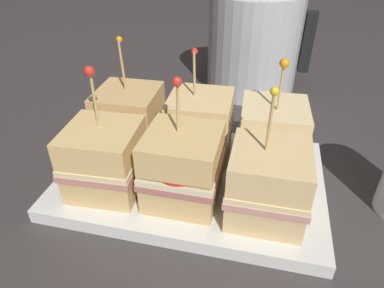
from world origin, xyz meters
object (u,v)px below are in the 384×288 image
object	(u,v)px
sandwich_front_center	(182,167)
sandwich_front_right	(268,184)
sandwich_back_center	(197,126)
sandwich_back_right	(272,136)
sandwich_back_left	(130,119)
kettle_steel	(254,41)
sandwich_front_left	(105,159)
serving_platter	(192,178)

from	to	relation	value
sandwich_front_center	sandwich_front_right	bearing A→B (deg)	-3.11
sandwich_front_center	sandwich_back_center	world-z (taller)	same
sandwich_front_right	sandwich_back_right	size ratio (longest dim) A/B	1.02
sandwich_back_center	sandwich_back_right	xyz separation A→B (m)	(0.10, -0.00, 0.00)
sandwich_front_right	sandwich_back_right	distance (m)	0.10
sandwich_back_left	kettle_steel	bearing A→B (deg)	62.56
sandwich_front_center	sandwich_back_center	bearing A→B (deg)	91.62
sandwich_front_right	sandwich_back_right	bearing A→B (deg)	89.69
sandwich_front_center	sandwich_back_left	world-z (taller)	sandwich_back_left
sandwich_back_center	sandwich_back_left	bearing A→B (deg)	-177.63
sandwich_front_center	kettle_steel	size ratio (longest dim) A/B	0.69
sandwich_front_right	sandwich_front_left	bearing A→B (deg)	179.44
sandwich_back_center	sandwich_back_right	world-z (taller)	same
sandwich_front_center	sandwich_back_right	size ratio (longest dim) A/B	1.00
kettle_steel	sandwich_front_center	bearing A→B (deg)	-97.34
sandwich_back_left	sandwich_back_center	bearing A→B (deg)	2.37
serving_platter	sandwich_front_right	bearing A→B (deg)	-28.16
sandwich_back_left	kettle_steel	xyz separation A→B (m)	(0.15, 0.29, 0.04)
kettle_steel	sandwich_back_center	bearing A→B (deg)	-100.30
sandwich_back_right	kettle_steel	world-z (taller)	kettle_steel
sandwich_front_left	sandwich_back_left	world-z (taller)	sandwich_back_left
sandwich_front_right	sandwich_back_left	world-z (taller)	sandwich_back_left
sandwich_back_center	kettle_steel	world-z (taller)	kettle_steel
sandwich_front_center	sandwich_back_center	size ratio (longest dim) A/B	1.00
serving_platter	sandwich_back_left	world-z (taller)	sandwich_back_left
sandwich_front_left	sandwich_back_left	size ratio (longest dim) A/B	0.97
sandwich_back_left	kettle_steel	distance (m)	0.33
sandwich_front_left	sandwich_front_right	distance (m)	0.19
sandwich_front_right	serving_platter	bearing A→B (deg)	151.84
serving_platter	sandwich_back_left	distance (m)	0.12
serving_platter	sandwich_front_center	size ratio (longest dim) A/B	2.25
sandwich_back_center	kettle_steel	distance (m)	0.29
sandwich_front_center	sandwich_back_left	bearing A→B (deg)	137.74
sandwich_front_left	sandwich_back_center	world-z (taller)	sandwich_front_left
serving_platter	sandwich_back_right	xyz separation A→B (m)	(0.10, 0.05, 0.05)
sandwich_front_center	sandwich_front_right	world-z (taller)	sandwich_front_right
serving_platter	sandwich_front_center	world-z (taller)	sandwich_front_center
sandwich_back_center	kettle_steel	size ratio (longest dim) A/B	0.69
serving_platter	sandwich_front_right	xyz separation A→B (m)	(0.10, -0.05, 0.05)
serving_platter	sandwich_back_left	size ratio (longest dim) A/B	2.11
sandwich_front_left	sandwich_back_left	bearing A→B (deg)	93.45
serving_platter	sandwich_back_right	world-z (taller)	sandwich_back_right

